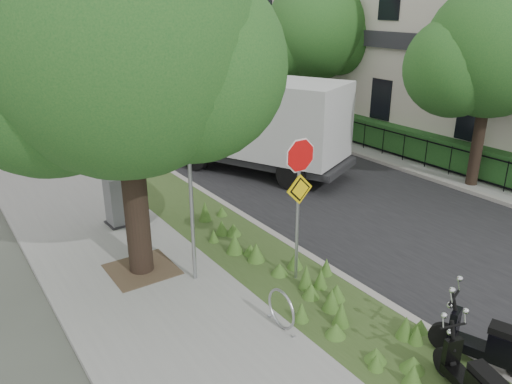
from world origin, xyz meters
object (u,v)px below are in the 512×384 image
scooter_far (495,348)px  sign_assembly (299,182)px  utility_cabinet (124,200)px  box_truck (264,122)px

scooter_far → sign_assembly: bearing=102.2°
scooter_far → utility_cabinet: (-2.83, 8.86, 0.23)m
sign_assembly → scooter_far: 4.47m
scooter_far → utility_cabinet: size_ratio=1.25×
box_truck → utility_cabinet: (-5.69, -1.63, -1.06)m
sign_assembly → box_truck: bearing=60.2°
sign_assembly → scooter_far: sign_assembly is taller
sign_assembly → scooter_far: bearing=-77.8°
scooter_far → box_truck: 10.95m
sign_assembly → scooter_far: (0.86, -3.99, -1.81)m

